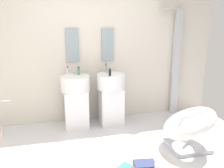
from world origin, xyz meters
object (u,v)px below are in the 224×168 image
object	(u,v)px
coffee_mug	(157,168)
shower_column	(176,60)
pedestal_sink_right	(111,97)
pedestal_sink_left	(76,99)
soap_bottle_clear	(68,71)
lounge_chair	(189,126)
soap_bottle_green	(79,71)
soap_bottle_grey	(106,69)
soap_bottle_black	(110,72)
magazine_navy	(145,164)
magazine_teal	(124,168)

from	to	relation	value
coffee_mug	shower_column	bearing A→B (deg)	57.92
pedestal_sink_right	pedestal_sink_left	bearing A→B (deg)	180.00
pedestal_sink_left	coffee_mug	xyz separation A→B (m)	(0.85, -1.59, -0.44)
soap_bottle_clear	coffee_mug	bearing A→B (deg)	-61.14
lounge_chair	pedestal_sink_left	bearing A→B (deg)	143.12
shower_column	coffee_mug	size ratio (longest dim) A/B	19.53
soap_bottle_green	soap_bottle_grey	world-z (taller)	soap_bottle_grey
shower_column	soap_bottle_clear	bearing A→B (deg)	-178.06
pedestal_sink_left	soap_bottle_clear	xyz separation A→B (m)	(-0.11, 0.15, 0.48)
shower_column	soap_bottle_black	world-z (taller)	shower_column
magazine_navy	soap_bottle_clear	distance (m)	2.04
lounge_chair	soap_bottle_grey	size ratio (longest dim) A/B	6.28
magazine_teal	shower_column	bearing A→B (deg)	8.91
magazine_navy	coffee_mug	distance (m)	0.19
soap_bottle_green	soap_bottle_black	bearing A→B (deg)	-23.32
magazine_navy	coffee_mug	size ratio (longest dim) A/B	2.67
magazine_teal	magazine_navy	xyz separation A→B (m)	(0.29, 0.02, 0.00)
pedestal_sink_left	magazine_navy	bearing A→B (deg)	-62.64
pedestal_sink_right	soap_bottle_black	distance (m)	0.49
pedestal_sink_left	soap_bottle_black	distance (m)	0.76
shower_column	magazine_teal	xyz separation A→B (m)	(-1.53, -1.67, -1.06)
coffee_mug	magazine_navy	bearing A→B (deg)	123.89
lounge_chair	soap_bottle_green	distance (m)	2.01
soap_bottle_clear	pedestal_sink_left	bearing A→B (deg)	-53.31
shower_column	magazine_navy	size ratio (longest dim) A/B	7.31
coffee_mug	soap_bottle_green	bearing A→B (deg)	114.56
pedestal_sink_left	soap_bottle_black	bearing A→B (deg)	-11.49
lounge_chair	soap_bottle_grey	world-z (taller)	soap_bottle_grey
soap_bottle_black	lounge_chair	bearing A→B (deg)	-47.43
pedestal_sink_left	lounge_chair	size ratio (longest dim) A/B	0.98
lounge_chair	soap_bottle_clear	bearing A→B (deg)	141.68
pedestal_sink_right	soap_bottle_green	xyz separation A→B (m)	(-0.56, 0.10, 0.48)
pedestal_sink_right	magazine_navy	world-z (taller)	pedestal_sink_right
pedestal_sink_left	magazine_navy	xyz separation A→B (m)	(0.74, -1.43, -0.48)
shower_column	coffee_mug	world-z (taller)	shower_column
magazine_teal	soap_bottle_grey	size ratio (longest dim) A/B	1.36
pedestal_sink_right	soap_bottle_grey	bearing A→B (deg)	114.52
pedestal_sink_left	soap_bottle_grey	xyz separation A→B (m)	(0.57, 0.13, 0.49)
coffee_mug	soap_bottle_black	size ratio (longest dim) A/B	0.81
lounge_chair	magazine_teal	distance (m)	1.16
shower_column	soap_bottle_grey	bearing A→B (deg)	-176.52
magazine_teal	soap_bottle_black	bearing A→B (deg)	45.88
pedestal_sink_right	soap_bottle_clear	size ratio (longest dim) A/B	6.98
soap_bottle_grey	soap_bottle_green	bearing A→B (deg)	-176.15
magazine_navy	soap_bottle_clear	bearing A→B (deg)	126.09
magazine_teal	soap_bottle_green	size ratio (longest dim) A/B	1.64
shower_column	soap_bottle_green	size ratio (longest dim) A/B	14.90
magazine_navy	soap_bottle_grey	distance (m)	1.85
magazine_teal	pedestal_sink_left	bearing A→B (deg)	68.73
magazine_navy	pedestal_sink_left	bearing A→B (deg)	125.14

